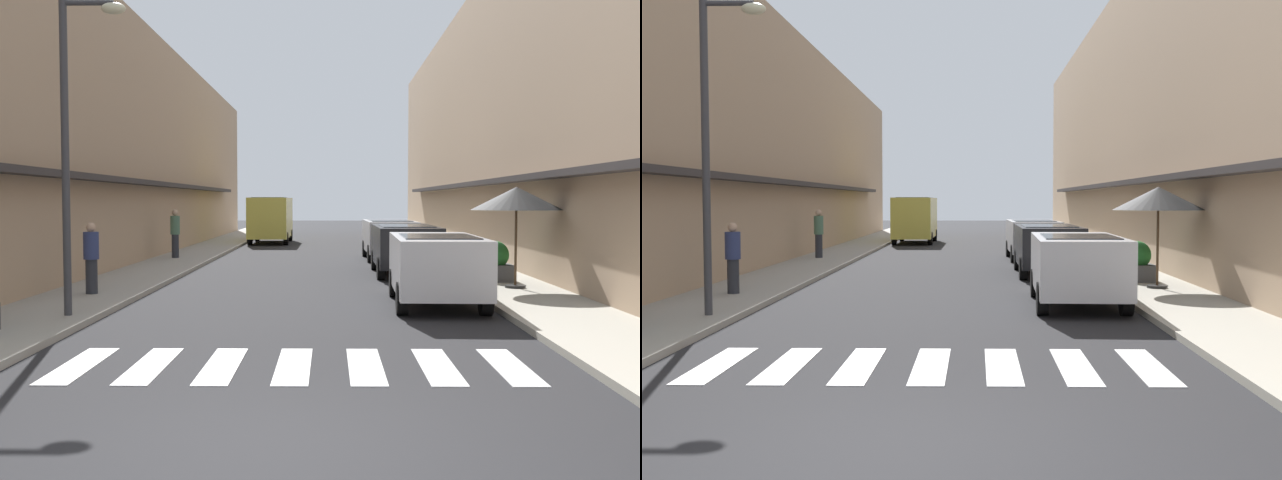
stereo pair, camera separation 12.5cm
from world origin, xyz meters
TOP-DOWN VIEW (x-y plane):
  - ground_plane at (0.00, 20.33)m, footprint 111.81×111.81m
  - sidewalk_left at (-4.87, 20.33)m, footprint 2.22×71.15m
  - sidewalk_right at (4.87, 20.33)m, footprint 2.22×71.15m
  - building_row_left at (-8.47, 21.87)m, footprint 5.50×47.74m
  - building_row_right at (8.47, 21.87)m, footprint 5.50×47.74m
  - crosswalk at (-0.00, 3.46)m, footprint 6.15×2.20m
  - parked_car_near at (2.71, 9.17)m, footprint 1.92×4.18m
  - parked_car_mid at (2.71, 15.65)m, footprint 1.82×4.49m
  - parked_car_far at (2.71, 21.33)m, footprint 1.87×4.34m
  - delivery_van at (-2.56, 32.08)m, footprint 2.04×5.41m
  - street_lamp at (-4.08, 7.01)m, footprint 1.19×0.28m
  - cafe_umbrella at (4.91, 11.38)m, footprint 2.16×2.16m
  - planter_midblock at (4.74, 12.84)m, footprint 0.88×0.88m
  - pedestrian_walking_near at (-4.83, 10.12)m, footprint 0.34×0.34m
  - pedestrian_walking_far at (-5.13, 20.54)m, footprint 0.34×0.34m

SIDE VIEW (x-z plane):
  - ground_plane at x=0.00m, z-range 0.00..0.00m
  - crosswalk at x=0.00m, z-range 0.00..0.01m
  - sidewalk_left at x=-4.87m, z-range 0.00..0.12m
  - sidewalk_right at x=4.87m, z-range 0.00..0.12m
  - planter_midblock at x=4.74m, z-range 0.06..1.10m
  - parked_car_near at x=2.71m, z-range 0.19..1.66m
  - parked_car_far at x=2.71m, z-range 0.19..1.66m
  - parked_car_mid at x=2.71m, z-range 0.19..1.66m
  - pedestrian_walking_near at x=-4.83m, z-range 0.16..1.74m
  - pedestrian_walking_far at x=-5.13m, z-range 0.17..1.93m
  - delivery_van at x=-2.56m, z-range 0.22..2.59m
  - cafe_umbrella at x=4.91m, z-range 1.03..3.43m
  - street_lamp at x=-4.08m, z-range 0.73..6.45m
  - building_row_left at x=-8.47m, z-range 0.00..8.44m
  - building_row_right at x=8.47m, z-range 0.00..10.28m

